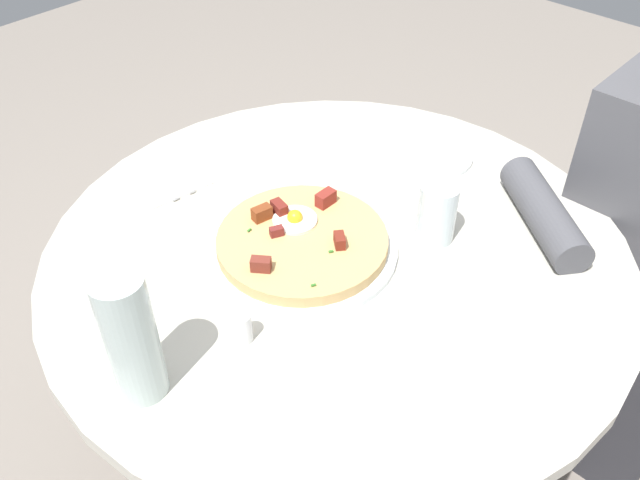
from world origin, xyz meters
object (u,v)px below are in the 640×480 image
at_px(breakfast_pizza, 302,240).
at_px(dining_table, 336,310).
at_px(fork, 170,171).
at_px(water_glass, 437,213).
at_px(bread_plate, 434,156).
at_px(pizza_plate, 302,249).
at_px(salt_shaker, 243,327).
at_px(water_bottle, 130,337).
at_px(knife, 154,177).

bearing_deg(breakfast_pizza, dining_table, 52.77).
height_order(fork, water_glass, water_glass).
height_order(bread_plate, fork, bread_plate).
distance_m(pizza_plate, breakfast_pizza, 0.02).
distance_m(dining_table, bread_plate, 0.38).
bearing_deg(salt_shaker, breakfast_pizza, 110.32).
height_order(breakfast_pizza, bread_plate, breakfast_pizza).
xyz_separation_m(dining_table, water_glass, (0.11, 0.14, 0.22)).
xyz_separation_m(dining_table, bread_plate, (-0.04, 0.34, 0.17)).
relative_size(pizza_plate, bread_plate, 2.10).
height_order(water_glass, water_bottle, water_bottle).
bearing_deg(water_bottle, knife, 141.60).
distance_m(pizza_plate, fork, 0.36).
height_order(dining_table, water_bottle, water_bottle).
bearing_deg(bread_plate, pizza_plate, -89.97).
bearing_deg(water_bottle, pizza_plate, 95.53).
bearing_deg(dining_table, pizza_plate, -125.09).
height_order(dining_table, salt_shaker, salt_shaker).
xyz_separation_m(dining_table, water_bottle, (-0.00, -0.42, 0.27)).
bearing_deg(fork, bread_plate, -122.81).
xyz_separation_m(pizza_plate, fork, (-0.36, -0.01, 0.00)).
distance_m(pizza_plate, knife, 0.37).
bearing_deg(breakfast_pizza, bread_plate, 89.70).
distance_m(breakfast_pizza, water_glass, 0.24).
bearing_deg(fork, salt_shaker, 164.44).
bearing_deg(bread_plate, knife, -129.49).
height_order(dining_table, pizza_plate, pizza_plate).
bearing_deg(salt_shaker, water_bottle, -103.98).
xyz_separation_m(water_glass, water_bottle, (-0.11, -0.55, 0.05)).
bearing_deg(dining_table, water_bottle, -90.13).
relative_size(dining_table, bread_plate, 6.55).
xyz_separation_m(breakfast_pizza, water_bottle, (0.04, -0.36, 0.08)).
distance_m(dining_table, water_glass, 0.28).
distance_m(dining_table, pizza_plate, 0.18).
bearing_deg(water_glass, pizza_plate, -128.22).
bearing_deg(salt_shaker, bread_plate, 97.08).
relative_size(pizza_plate, salt_shaker, 6.22).
bearing_deg(water_glass, water_bottle, -101.47).
xyz_separation_m(fork, water_glass, (0.51, 0.20, 0.05)).
xyz_separation_m(breakfast_pizza, water_glass, (0.15, 0.19, 0.03)).
xyz_separation_m(bread_plate, knife, (-0.36, -0.44, 0.00)).
relative_size(knife, salt_shaker, 3.37).
bearing_deg(knife, fork, -90.00).
distance_m(fork, knife, 0.04).
height_order(breakfast_pizza, water_bottle, water_bottle).
distance_m(dining_table, knife, 0.45).
xyz_separation_m(bread_plate, salt_shaker, (0.07, -0.60, 0.02)).
xyz_separation_m(pizza_plate, knife, (-0.36, -0.05, 0.00)).
xyz_separation_m(water_bottle, salt_shaker, (0.04, 0.16, -0.08)).
height_order(water_bottle, salt_shaker, water_bottle).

